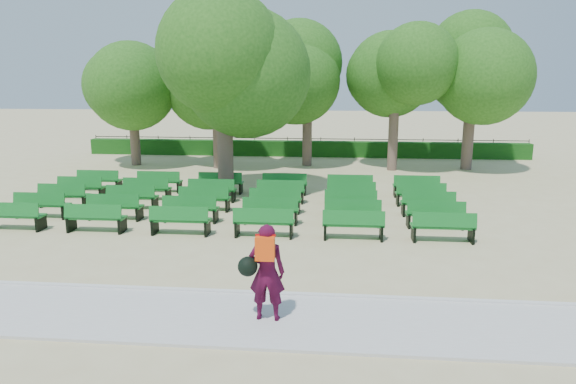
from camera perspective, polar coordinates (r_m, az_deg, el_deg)
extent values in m
plane|color=tan|center=(16.95, -1.31, -2.88)|extent=(120.00, 120.00, 0.00)
cube|color=beige|center=(10.08, -6.35, -13.79)|extent=(30.00, 2.20, 0.06)
cube|color=silver|center=(11.09, -5.14, -11.11)|extent=(30.00, 0.12, 0.10)
cube|color=#174E14|center=(30.57, 1.75, 4.84)|extent=(26.00, 0.70, 0.90)
cube|color=#136F23|center=(17.76, -5.38, -0.77)|extent=(1.77, 0.61, 0.06)
cube|color=#136F23|center=(17.51, -5.52, -0.15)|extent=(1.75, 0.26, 0.41)
cylinder|color=brown|center=(20.07, -6.98, 4.55)|extent=(0.61, 0.61, 3.52)
ellipsoid|color=#2D681B|center=(19.89, -7.23, 13.64)|extent=(5.14, 5.14, 4.62)
imported|color=#400923|center=(9.59, -2.37, -8.90)|extent=(0.68, 0.45, 1.85)
cube|color=#FF4A0D|center=(9.21, -2.57, -6.30)|extent=(0.34, 0.17, 0.43)
sphere|color=black|center=(9.54, -4.50, -8.25)|extent=(0.37, 0.37, 0.37)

